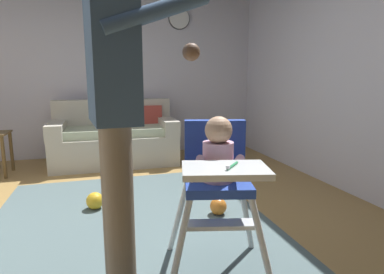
# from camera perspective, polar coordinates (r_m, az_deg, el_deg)

# --- Properties ---
(ground) EXTENTS (6.09, 6.88, 0.10)m
(ground) POSITION_cam_1_polar(r_m,az_deg,el_deg) (2.58, -11.77, -17.30)
(ground) COLOR #A37E45
(wall_far) EXTENTS (5.29, 0.06, 2.74)m
(wall_far) POSITION_cam_1_polar(r_m,az_deg,el_deg) (4.97, -14.80, 12.60)
(wall_far) COLOR silver
(wall_far) RESTS_ON ground
(wall_right) EXTENTS (0.06, 5.88, 2.74)m
(wall_right) POSITION_cam_1_polar(r_m,az_deg,el_deg) (3.54, 27.61, 12.89)
(wall_right) COLOR silver
(wall_right) RESTS_ON ground
(area_rug) EXTENTS (2.20, 2.72, 0.01)m
(area_rug) POSITION_cam_1_polar(r_m,az_deg,el_deg) (2.59, -10.66, -15.88)
(area_rug) COLOR #4F6466
(area_rug) RESTS_ON ground
(couch) EXTENTS (1.65, 0.86, 0.86)m
(couch) POSITION_cam_1_polar(r_m,az_deg,el_deg) (4.51, -13.66, -0.29)
(couch) COLOR beige
(couch) RESTS_ON ground
(high_chair) EXTENTS (0.72, 0.82, 0.95)m
(high_chair) POSITION_cam_1_polar(r_m,az_deg,el_deg) (1.78, 4.60, -5.59)
(high_chair) COLOR silver
(high_chair) RESTS_ON ground
(adult_standing) EXTENTS (0.55, 0.50, 1.74)m
(adult_standing) POSITION_cam_1_polar(r_m,az_deg,el_deg) (1.56, -13.76, 4.65)
(adult_standing) COLOR #736452
(adult_standing) RESTS_ON ground
(toy_ball) EXTENTS (0.14, 0.14, 0.14)m
(toy_ball) POSITION_cam_1_polar(r_m,az_deg,el_deg) (2.77, 4.76, -12.36)
(toy_ball) COLOR orange
(toy_ball) RESTS_ON ground
(toy_ball_second) EXTENTS (0.15, 0.15, 0.15)m
(toy_ball_second) POSITION_cam_1_polar(r_m,az_deg,el_deg) (2.99, -17.10, -10.93)
(toy_ball_second) COLOR gold
(toy_ball_second) RESTS_ON ground
(wall_clock) EXTENTS (0.33, 0.04, 0.33)m
(wall_clock) POSITION_cam_1_polar(r_m,az_deg,el_deg) (5.15, -2.34, 20.60)
(wall_clock) COLOR white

